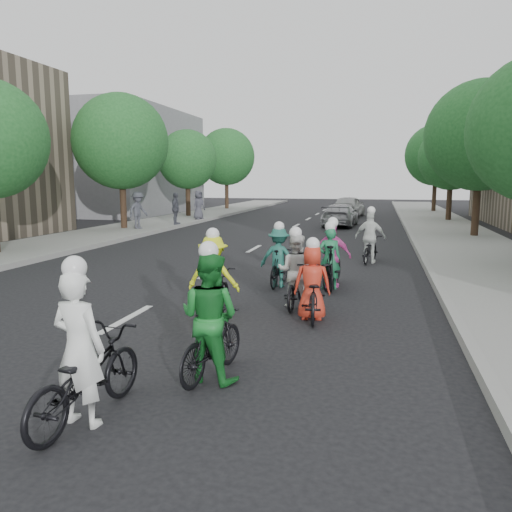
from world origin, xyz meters
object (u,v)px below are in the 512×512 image
at_px(cyclist_7, 279,262).
at_px(follow_car_lead, 340,215).
at_px(cyclist_2, 214,284).
at_px(follow_car_trail, 349,206).
at_px(cyclist_5, 330,264).
at_px(spectator_0, 138,210).
at_px(spectator_2, 199,205).
at_px(cyclist_0, 84,368).
at_px(cyclist_8, 370,243).
at_px(cyclist_3, 332,261).
at_px(cyclist_6, 295,279).
at_px(spectator_1, 176,209).
at_px(cyclist_4, 313,290).
at_px(cyclist_1, 211,327).

height_order(cyclist_7, follow_car_lead, cyclist_7).
relative_size(cyclist_2, follow_car_trail, 0.39).
bearing_deg(cyclist_5, spectator_0, -55.51).
bearing_deg(follow_car_lead, cyclist_5, 96.93).
bearing_deg(spectator_2, spectator_0, -163.63).
xyz_separation_m(cyclist_0, cyclist_8, (2.82, 11.57, 0.02)).
relative_size(cyclist_0, cyclist_7, 1.19).
distance_m(cyclist_3, cyclist_6, 2.17).
relative_size(cyclist_0, cyclist_3, 1.05).
distance_m(cyclist_5, follow_car_lead, 16.59).
xyz_separation_m(cyclist_5, cyclist_8, (0.89, 4.09, 0.02)).
height_order(cyclist_3, follow_car_trail, cyclist_3).
distance_m(cyclist_5, spectator_1, 16.81).
height_order(cyclist_4, spectator_1, spectator_1).
xyz_separation_m(cyclist_1, cyclist_4, (0.93, 3.25, -0.15)).
bearing_deg(cyclist_8, cyclist_2, 80.41).
bearing_deg(cyclist_6, cyclist_4, 121.57).
bearing_deg(cyclist_0, cyclist_6, -98.09).
distance_m(cyclist_0, cyclist_1, 1.75).
xyz_separation_m(cyclist_0, cyclist_6, (1.42, 5.50, -0.01)).
relative_size(cyclist_5, cyclist_7, 1.15).
bearing_deg(cyclist_5, cyclist_7, -5.00).
bearing_deg(spectator_1, cyclist_1, -160.93).
relative_size(cyclist_2, spectator_1, 0.98).
distance_m(cyclist_4, spectator_1, 19.09).
bearing_deg(spectator_0, cyclist_7, -122.96).
xyz_separation_m(cyclist_1, cyclist_2, (-0.95, 2.96, -0.07)).
bearing_deg(cyclist_7, cyclist_8, -112.29).
bearing_deg(cyclist_8, spectator_2, -39.19).
distance_m(cyclist_4, cyclist_8, 6.92).
relative_size(cyclist_0, cyclist_4, 1.02).
height_order(cyclist_0, cyclist_8, cyclist_0).
relative_size(cyclist_0, spectator_0, 1.04).
relative_size(cyclist_3, spectator_0, 0.99).
xyz_separation_m(cyclist_3, cyclist_6, (-0.57, -2.09, -0.05)).
xyz_separation_m(cyclist_2, cyclist_4, (1.88, 0.29, -0.08)).
distance_m(cyclist_7, spectator_1, 16.21).
bearing_deg(follow_car_lead, cyclist_1, 93.51).
distance_m(cyclist_0, follow_car_trail, 31.12).
height_order(follow_car_lead, spectator_1, spectator_1).
bearing_deg(spectator_1, follow_car_trail, -46.59).
xyz_separation_m(cyclist_0, spectator_1, (-7.86, 21.13, 0.44)).
relative_size(follow_car_lead, spectator_2, 2.40).
bearing_deg(follow_car_lead, cyclist_6, 94.97).
bearing_deg(cyclist_1, follow_car_lead, -78.07).
bearing_deg(follow_car_lead, cyclist_4, 96.28).
bearing_deg(cyclist_8, cyclist_0, 88.25).
bearing_deg(spectator_0, cyclist_3, -118.80).
relative_size(cyclist_1, spectator_0, 1.00).
height_order(cyclist_6, follow_car_trail, cyclist_6).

